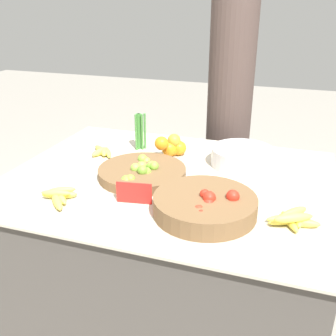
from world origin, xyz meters
TOP-DOWN VIEW (x-y plane):
  - ground_plane at (0.00, 0.00)m, footprint 12.00×12.00m
  - market_table at (0.00, 0.00)m, footprint 1.51×1.18m
  - lime_bowl at (-0.12, -0.03)m, footprint 0.41×0.41m
  - tomato_basket at (0.24, -0.27)m, footprint 0.40×0.40m
  - orange_pile at (-0.07, 0.27)m, footprint 0.14×0.16m
  - metal_bowl at (0.30, 0.26)m, footprint 0.31×0.31m
  - price_sign at (-0.05, -0.28)m, footprint 0.15×0.03m
  - veg_bundle at (-0.27, 0.32)m, footprint 0.05×0.05m
  - banana_bunch_front_right at (0.57, -0.25)m, footprint 0.20×0.15m
  - banana_bunch_front_center at (-0.36, -0.36)m, footprint 0.16×0.18m
  - banana_bunch_front_left at (-0.43, 0.17)m, footprint 0.17×0.15m
  - vendor_person at (0.12, 0.90)m, footprint 0.29×0.29m

SIDE VIEW (x-z plane):
  - ground_plane at x=0.00m, z-range 0.00..0.00m
  - market_table at x=0.00m, z-range 0.00..0.75m
  - banana_bunch_front_left at x=-0.43m, z-range 0.75..0.79m
  - banana_bunch_front_center at x=-0.36m, z-range 0.75..0.80m
  - banana_bunch_front_right at x=0.57m, z-range 0.75..0.81m
  - lime_bowl at x=-0.12m, z-range 0.74..0.82m
  - tomato_basket at x=0.24m, z-range 0.74..0.85m
  - metal_bowl at x=0.30m, z-range 0.75..0.84m
  - price_sign at x=-0.05m, z-range 0.75..0.85m
  - orange_pile at x=-0.07m, z-range 0.75..0.87m
  - vendor_person at x=0.12m, z-range -0.05..1.69m
  - veg_bundle at x=-0.27m, z-range 0.75..0.96m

